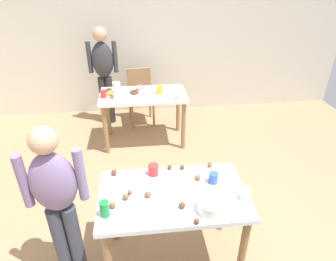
{
  "coord_description": "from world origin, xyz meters",
  "views": [
    {
      "loc": [
        -0.37,
        -1.69,
        2.27
      ],
      "look_at": [
        -0.1,
        0.72,
        0.9
      ],
      "focal_mm": 31.08,
      "sensor_mm": 36.0,
      "label": 1
    }
  ],
  "objects_px": {
    "dining_table_near": "(173,204)",
    "person_adult_far": "(103,68)",
    "dining_table_far": "(143,102)",
    "chair_far_table": "(140,93)",
    "mixing_bowl": "(211,206)",
    "pitcher_far": "(117,91)",
    "soda_can": "(105,209)",
    "person_girl_near": "(57,196)"
  },
  "relations": [
    {
      "from": "chair_far_table",
      "to": "dining_table_near",
      "type": "bearing_deg",
      "value": -86.07
    },
    {
      "from": "soda_can",
      "to": "person_adult_far",
      "type": "bearing_deg",
      "value": 94.49
    },
    {
      "from": "person_girl_near",
      "to": "mixing_bowl",
      "type": "relative_size",
      "value": 7.08
    },
    {
      "from": "person_girl_near",
      "to": "pitcher_far",
      "type": "relative_size",
      "value": 6.24
    },
    {
      "from": "dining_table_near",
      "to": "person_adult_far",
      "type": "distance_m",
      "value": 2.82
    },
    {
      "from": "dining_table_near",
      "to": "mixing_bowl",
      "type": "distance_m",
      "value": 0.36
    },
    {
      "from": "soda_can",
      "to": "mixing_bowl",
      "type": "bearing_deg",
      "value": -2.75
    },
    {
      "from": "dining_table_near",
      "to": "pitcher_far",
      "type": "relative_size",
      "value": 5.08
    },
    {
      "from": "mixing_bowl",
      "to": "person_girl_near",
      "type": "bearing_deg",
      "value": 170.37
    },
    {
      "from": "dining_table_far",
      "to": "person_adult_far",
      "type": "bearing_deg",
      "value": 129.97
    },
    {
      "from": "person_girl_near",
      "to": "soda_can",
      "type": "bearing_deg",
      "value": -23.24
    },
    {
      "from": "chair_far_table",
      "to": "mixing_bowl",
      "type": "relative_size",
      "value": 4.41
    },
    {
      "from": "chair_far_table",
      "to": "soda_can",
      "type": "distance_m",
      "value": 2.91
    },
    {
      "from": "person_adult_far",
      "to": "soda_can",
      "type": "height_order",
      "value": "person_adult_far"
    },
    {
      "from": "dining_table_far",
      "to": "chair_far_table",
      "type": "relative_size",
      "value": 1.36
    },
    {
      "from": "chair_far_table",
      "to": "pitcher_far",
      "type": "bearing_deg",
      "value": -111.13
    },
    {
      "from": "dining_table_far",
      "to": "pitcher_far",
      "type": "relative_size",
      "value": 5.27
    },
    {
      "from": "mixing_bowl",
      "to": "soda_can",
      "type": "bearing_deg",
      "value": 177.25
    },
    {
      "from": "person_adult_far",
      "to": "pitcher_far",
      "type": "height_order",
      "value": "person_adult_far"
    },
    {
      "from": "person_adult_far",
      "to": "soda_can",
      "type": "distance_m",
      "value": 2.9
    },
    {
      "from": "person_girl_near",
      "to": "soda_can",
      "type": "distance_m",
      "value": 0.38
    },
    {
      "from": "dining_table_near",
      "to": "pitcher_far",
      "type": "distance_m",
      "value": 1.98
    },
    {
      "from": "person_girl_near",
      "to": "soda_can",
      "type": "height_order",
      "value": "person_girl_near"
    },
    {
      "from": "dining_table_near",
      "to": "chair_far_table",
      "type": "xyz_separation_m",
      "value": [
        -0.19,
        2.71,
        -0.14
      ]
    },
    {
      "from": "dining_table_far",
      "to": "person_girl_near",
      "type": "height_order",
      "value": "person_girl_near"
    },
    {
      "from": "dining_table_far",
      "to": "soda_can",
      "type": "bearing_deg",
      "value": -98.85
    },
    {
      "from": "person_adult_far",
      "to": "soda_can",
      "type": "relative_size",
      "value": 12.53
    },
    {
      "from": "chair_far_table",
      "to": "person_girl_near",
      "type": "bearing_deg",
      "value": -103.63
    },
    {
      "from": "chair_far_table",
      "to": "mixing_bowl",
      "type": "xyz_separation_m",
      "value": [
        0.43,
        -2.92,
        0.3
      ]
    },
    {
      "from": "person_adult_far",
      "to": "mixing_bowl",
      "type": "bearing_deg",
      "value": -71.59
    },
    {
      "from": "dining_table_far",
      "to": "chair_far_table",
      "type": "height_order",
      "value": "chair_far_table"
    },
    {
      "from": "dining_table_far",
      "to": "chair_far_table",
      "type": "xyz_separation_m",
      "value": [
        -0.03,
        0.67,
        -0.14
      ]
    },
    {
      "from": "dining_table_far",
      "to": "chair_far_table",
      "type": "distance_m",
      "value": 0.69
    },
    {
      "from": "soda_can",
      "to": "pitcher_far",
      "type": "bearing_deg",
      "value": 89.9
    },
    {
      "from": "person_adult_far",
      "to": "pitcher_far",
      "type": "bearing_deg",
      "value": -74.06
    },
    {
      "from": "dining_table_near",
      "to": "dining_table_far",
      "type": "distance_m",
      "value": 2.04
    },
    {
      "from": "person_adult_far",
      "to": "dining_table_far",
      "type": "bearing_deg",
      "value": -50.03
    },
    {
      "from": "chair_far_table",
      "to": "mixing_bowl",
      "type": "bearing_deg",
      "value": -81.55
    },
    {
      "from": "dining_table_near",
      "to": "pitcher_far",
      "type": "height_order",
      "value": "pitcher_far"
    },
    {
      "from": "pitcher_far",
      "to": "chair_far_table",
      "type": "bearing_deg",
      "value": 68.87
    },
    {
      "from": "dining_table_far",
      "to": "pitcher_far",
      "type": "bearing_deg",
      "value": -159.64
    },
    {
      "from": "dining_table_near",
      "to": "soda_can",
      "type": "distance_m",
      "value": 0.56
    }
  ]
}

